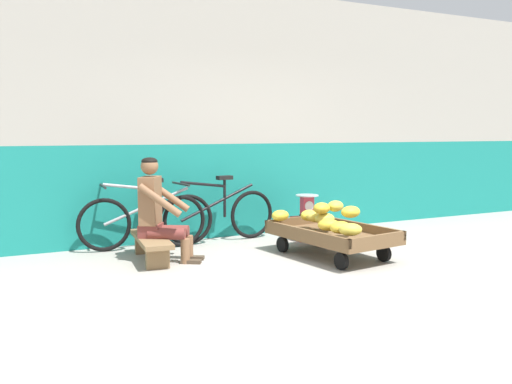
{
  "coord_description": "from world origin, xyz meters",
  "views": [
    {
      "loc": [
        -2.97,
        -4.26,
        1.41
      ],
      "look_at": [
        -0.31,
        1.18,
        0.75
      ],
      "focal_mm": 38.55,
      "sensor_mm": 36.0,
      "label": 1
    }
  ],
  "objects_px": {
    "bicycle_far_left": "(218,215)",
    "shopping_bag": "(330,235)",
    "weighing_scale": "(307,205)",
    "low_bench": "(151,243)",
    "vendor_seated": "(158,210)",
    "plastic_crate": "(307,228)",
    "bicycle_near_left": "(147,220)",
    "banana_cart": "(331,236)"
  },
  "relations": [
    {
      "from": "bicycle_far_left",
      "to": "shopping_bag",
      "type": "bearing_deg",
      "value": -32.3
    },
    {
      "from": "weighing_scale",
      "to": "shopping_bag",
      "type": "relative_size",
      "value": 1.25
    },
    {
      "from": "low_bench",
      "to": "bicycle_far_left",
      "type": "distance_m",
      "value": 1.22
    },
    {
      "from": "weighing_scale",
      "to": "low_bench",
      "type": "bearing_deg",
      "value": -172.63
    },
    {
      "from": "vendor_seated",
      "to": "plastic_crate",
      "type": "xyz_separation_m",
      "value": [
        2.1,
        0.33,
        -0.42
      ]
    },
    {
      "from": "vendor_seated",
      "to": "plastic_crate",
      "type": "distance_m",
      "value": 2.16
    },
    {
      "from": "plastic_crate",
      "to": "shopping_bag",
      "type": "height_order",
      "value": "plastic_crate"
    },
    {
      "from": "plastic_crate",
      "to": "bicycle_near_left",
      "type": "relative_size",
      "value": 0.22
    },
    {
      "from": "low_bench",
      "to": "bicycle_far_left",
      "type": "bearing_deg",
      "value": 30.74
    },
    {
      "from": "plastic_crate",
      "to": "weighing_scale",
      "type": "distance_m",
      "value": 0.3
    },
    {
      "from": "banana_cart",
      "to": "plastic_crate",
      "type": "xyz_separation_m",
      "value": [
        0.28,
        0.99,
        -0.09
      ]
    },
    {
      "from": "bicycle_near_left",
      "to": "bicycle_far_left",
      "type": "distance_m",
      "value": 0.91
    },
    {
      "from": "banana_cart",
      "to": "plastic_crate",
      "type": "height_order",
      "value": "banana_cart"
    },
    {
      "from": "banana_cart",
      "to": "low_bench",
      "type": "distance_m",
      "value": 2.02
    },
    {
      "from": "low_bench",
      "to": "shopping_bag",
      "type": "bearing_deg",
      "value": -3.69
    },
    {
      "from": "banana_cart",
      "to": "bicycle_near_left",
      "type": "xyz_separation_m",
      "value": [
        -1.76,
        1.37,
        0.11
      ]
    },
    {
      "from": "plastic_crate",
      "to": "low_bench",
      "type": "bearing_deg",
      "value": -172.6
    },
    {
      "from": "vendor_seated",
      "to": "bicycle_near_left",
      "type": "height_order",
      "value": "vendor_seated"
    },
    {
      "from": "low_bench",
      "to": "shopping_bag",
      "type": "height_order",
      "value": "low_bench"
    },
    {
      "from": "banana_cart",
      "to": "weighing_scale",
      "type": "height_order",
      "value": "weighing_scale"
    },
    {
      "from": "weighing_scale",
      "to": "banana_cart",
      "type": "bearing_deg",
      "value": -105.75
    },
    {
      "from": "vendor_seated",
      "to": "plastic_crate",
      "type": "bearing_deg",
      "value": 8.87
    },
    {
      "from": "bicycle_far_left",
      "to": "shopping_bag",
      "type": "distance_m",
      "value": 1.45
    },
    {
      "from": "bicycle_far_left",
      "to": "weighing_scale",
      "type": "bearing_deg",
      "value": -16.67
    },
    {
      "from": "vendor_seated",
      "to": "bicycle_far_left",
      "type": "height_order",
      "value": "vendor_seated"
    },
    {
      "from": "plastic_crate",
      "to": "bicycle_near_left",
      "type": "bearing_deg",
      "value": 169.43
    },
    {
      "from": "vendor_seated",
      "to": "shopping_bag",
      "type": "height_order",
      "value": "vendor_seated"
    },
    {
      "from": "bicycle_near_left",
      "to": "shopping_bag",
      "type": "relative_size",
      "value": 6.92
    },
    {
      "from": "weighing_scale",
      "to": "shopping_bag",
      "type": "height_order",
      "value": "weighing_scale"
    },
    {
      "from": "low_bench",
      "to": "bicycle_near_left",
      "type": "distance_m",
      "value": 0.69
    },
    {
      "from": "plastic_crate",
      "to": "shopping_bag",
      "type": "bearing_deg",
      "value": -79.54
    },
    {
      "from": "plastic_crate",
      "to": "shopping_bag",
      "type": "xyz_separation_m",
      "value": [
        0.08,
        -0.43,
        -0.03
      ]
    },
    {
      "from": "bicycle_far_left",
      "to": "vendor_seated",
      "type": "bearing_deg",
      "value": -145.48
    },
    {
      "from": "vendor_seated",
      "to": "weighing_scale",
      "type": "bearing_deg",
      "value": 8.84
    },
    {
      "from": "shopping_bag",
      "to": "low_bench",
      "type": "bearing_deg",
      "value": 176.31
    },
    {
      "from": "bicycle_near_left",
      "to": "bicycle_far_left",
      "type": "relative_size",
      "value": 1.0
    },
    {
      "from": "bicycle_near_left",
      "to": "vendor_seated",
      "type": "bearing_deg",
      "value": -94.53
    },
    {
      "from": "plastic_crate",
      "to": "shopping_bag",
      "type": "distance_m",
      "value": 0.44
    },
    {
      "from": "banana_cart",
      "to": "shopping_bag",
      "type": "distance_m",
      "value": 0.68
    },
    {
      "from": "bicycle_near_left",
      "to": "bicycle_far_left",
      "type": "bearing_deg",
      "value": -2.72
    },
    {
      "from": "weighing_scale",
      "to": "bicycle_near_left",
      "type": "distance_m",
      "value": 2.08
    },
    {
      "from": "plastic_crate",
      "to": "banana_cart",
      "type": "bearing_deg",
      "value": -105.74
    }
  ]
}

